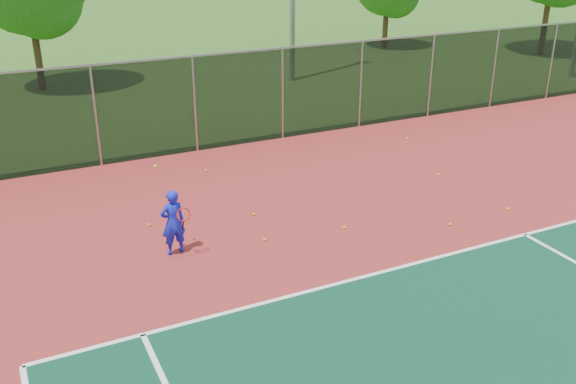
% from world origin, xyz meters
% --- Properties ---
extents(ground, '(120.00, 120.00, 0.00)m').
position_xyz_m(ground, '(0.00, 0.00, 0.00)').
color(ground, '#2A5819').
rests_on(ground, ground).
extents(court_apron, '(30.00, 20.00, 0.02)m').
position_xyz_m(court_apron, '(0.00, 2.00, 0.01)').
color(court_apron, maroon).
rests_on(court_apron, ground).
extents(fence_back, '(30.00, 0.06, 3.03)m').
position_xyz_m(fence_back, '(0.00, 12.00, 1.56)').
color(fence_back, black).
rests_on(fence_back, court_apron).
extents(tennis_player, '(0.59, 0.62, 2.09)m').
position_xyz_m(tennis_player, '(-5.60, 5.71, 0.77)').
color(tennis_player, '#161ED3').
rests_on(tennis_player, court_apron).
extents(practice_ball_0, '(0.07, 0.07, 0.07)m').
position_xyz_m(practice_ball_0, '(-3.28, 6.74, 0.06)').
color(practice_ball_0, '#CBDA19').
rests_on(practice_ball_0, court_apron).
extents(practice_ball_1, '(0.07, 0.07, 0.07)m').
position_xyz_m(practice_ball_1, '(-1.64, 5.11, 0.06)').
color(practice_ball_1, '#CBDA19').
rests_on(practice_ball_1, court_apron).
extents(practice_ball_2, '(0.07, 0.07, 0.07)m').
position_xyz_m(practice_ball_2, '(-3.36, 10.13, 0.06)').
color(practice_ball_2, '#CBDA19').
rests_on(practice_ball_2, court_apron).
extents(practice_ball_3, '(0.07, 0.07, 0.07)m').
position_xyz_m(practice_ball_3, '(3.70, 10.04, 0.06)').
color(practice_ball_3, '#CBDA19').
rests_on(practice_ball_3, court_apron).
extents(practice_ball_4, '(0.07, 0.07, 0.07)m').
position_xyz_m(practice_ball_4, '(2.54, 6.91, 0.06)').
color(practice_ball_4, '#CBDA19').
rests_on(practice_ball_4, court_apron).
extents(practice_ball_5, '(0.07, 0.07, 0.07)m').
position_xyz_m(practice_ball_5, '(-3.59, 5.37, 0.06)').
color(practice_ball_5, '#CBDA19').
rests_on(practice_ball_5, court_apron).
extents(practice_ball_6, '(0.07, 0.07, 0.07)m').
position_xyz_m(practice_ball_6, '(0.74, 4.16, 0.06)').
color(practice_ball_6, '#CBDA19').
rests_on(practice_ball_6, court_apron).
extents(practice_ball_7, '(0.07, 0.07, 0.07)m').
position_xyz_m(practice_ball_7, '(2.65, 4.22, 0.06)').
color(practice_ball_7, '#CBDA19').
rests_on(practice_ball_7, court_apron).
extents(practice_ball_8, '(0.07, 0.07, 0.07)m').
position_xyz_m(practice_ball_8, '(-5.78, 7.28, 0.06)').
color(practice_ball_8, '#CBDA19').
rests_on(practice_ball_8, court_apron).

